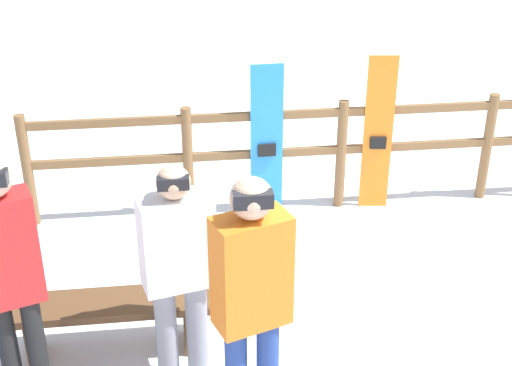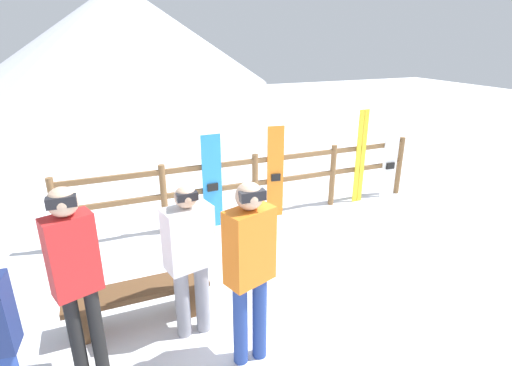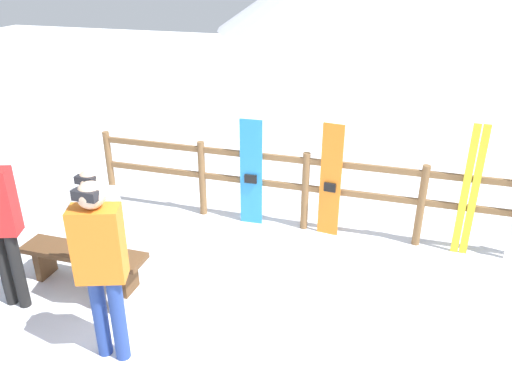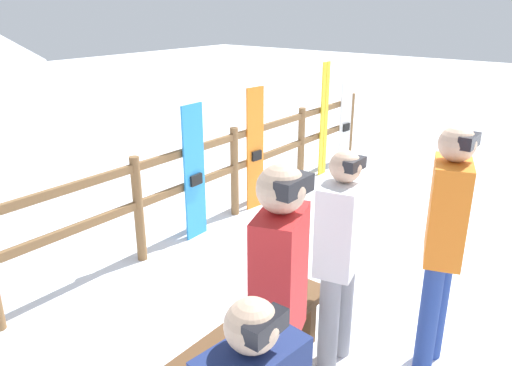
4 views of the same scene
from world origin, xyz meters
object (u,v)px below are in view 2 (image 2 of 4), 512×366
object	(u,v)px
ski_pair_yellow	(360,157)
snowboard_white	(390,162)
bench	(138,296)
person_orange	(250,262)
person_red	(75,270)
person_white	(189,253)
snowboard_orange	(275,173)
snowboard_blue	(212,182)

from	to	relation	value
ski_pair_yellow	snowboard_white	size ratio (longest dim) A/B	1.25
bench	person_orange	world-z (taller)	person_orange
bench	ski_pair_yellow	world-z (taller)	ski_pair_yellow
person_red	person_white	bearing A→B (deg)	10.77
person_white	snowboard_orange	distance (m)	3.03
person_red	snowboard_blue	xyz separation A→B (m)	(1.89, 2.48, -0.34)
bench	person_orange	bearing A→B (deg)	-45.43
person_red	snowboard_white	xyz separation A→B (m)	(5.34, 2.48, -0.42)
ski_pair_yellow	snowboard_white	bearing A→B (deg)	-0.30
person_white	snowboard_orange	size ratio (longest dim) A/B	1.04
person_orange	snowboard_orange	xyz separation A→B (m)	(1.57, 2.85, -0.28)
bench	person_red	bearing A→B (deg)	-132.12
snowboard_orange	snowboard_white	distance (m)	2.37
snowboard_orange	bench	bearing A→B (deg)	-142.05
snowboard_white	bench	bearing A→B (deg)	-158.27
person_red	snowboard_white	size ratio (longest dim) A/B	1.33
person_orange	snowboard_blue	size ratio (longest dim) A/B	1.18
person_white	snowboard_white	distance (m)	4.92
snowboard_white	person_white	bearing A→B (deg)	-152.21
person_white	ski_pair_yellow	world-z (taller)	ski_pair_yellow
person_orange	snowboard_white	size ratio (longest dim) A/B	1.31
person_red	snowboard_orange	size ratio (longest dim) A/B	1.17
ski_pair_yellow	snowboard_orange	bearing A→B (deg)	-179.89
person_white	person_red	bearing A→B (deg)	-169.23
bench	snowboard_orange	size ratio (longest dim) A/B	0.94
person_orange	snowboard_white	world-z (taller)	person_orange
person_white	snowboard_blue	size ratio (longest dim) A/B	1.07
snowboard_white	ski_pair_yellow	bearing A→B (deg)	179.70
person_white	snowboard_white	size ratio (longest dim) A/B	1.19
bench	snowboard_orange	distance (m)	3.17
person_white	bench	bearing A→B (deg)	144.24
bench	snowboard_blue	distance (m)	2.42
person_orange	snowboard_blue	bearing A→B (deg)	80.41
snowboard_orange	snowboard_white	bearing A→B (deg)	-0.00
snowboard_blue	snowboard_orange	bearing A→B (deg)	0.00
bench	snowboard_orange	bearing A→B (deg)	37.95
bench	snowboard_blue	size ratio (longest dim) A/B	0.97
snowboard_blue	snowboard_white	xyz separation A→B (m)	(3.45, -0.00, -0.08)
bench	person_white	world-z (taller)	person_white
person_white	snowboard_blue	world-z (taller)	person_white
person_white	snowboard_white	bearing A→B (deg)	27.79
snowboard_blue	bench	bearing A→B (deg)	-125.76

